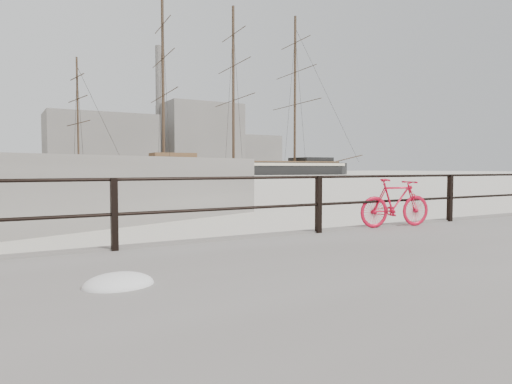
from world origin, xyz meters
name	(u,v)px	position (x,y,z in m)	size (l,w,h in m)	color
ground	(443,237)	(0.00, 0.00, 0.00)	(400.00, 400.00, 0.00)	white
guardrail	(450,198)	(0.00, -0.15, 0.85)	(28.00, 0.10, 1.00)	black
bicycle	(395,203)	(-1.73, -0.25, 0.82)	(1.55, 0.23, 0.93)	red
barque_black	(234,175)	(35.95, 80.99, 0.00)	(66.47, 21.75, 37.16)	black
schooner_mid	(37,177)	(-2.63, 76.82, 0.00)	(30.06, 12.72, 21.52)	silver
industrial_west	(101,144)	(20.00, 140.00, 9.00)	(32.00, 18.00, 18.00)	gray
industrial_mid	(200,139)	(55.00, 145.00, 12.00)	(26.00, 20.00, 24.00)	gray
industrial_east	(250,154)	(78.00, 150.00, 7.00)	(20.00, 16.00, 14.00)	gray
smokestack	(160,110)	(42.00, 150.00, 22.00)	(2.80, 2.80, 44.00)	gray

